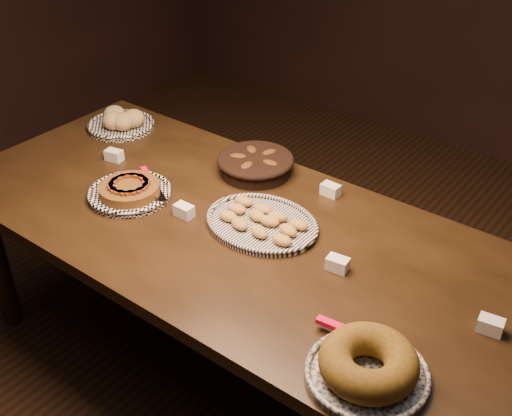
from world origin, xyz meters
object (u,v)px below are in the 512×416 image
Objects in this scene: buffet_table at (249,249)px; bundt_cake_plate at (368,366)px; madeleine_platter at (262,222)px; apple_tart_plate at (130,191)px.

bundt_cake_plate reaches higher than buffet_table.
madeleine_platter is (0.02, 0.05, 0.09)m from buffet_table.
buffet_table is 7.45× the size of apple_tart_plate.
buffet_table is 0.52m from apple_tart_plate.
bundt_cake_plate is (0.64, -0.38, 0.03)m from madeleine_platter.
buffet_table is at bearing -84.56° from madeleine_platter.
apple_tart_plate is 0.86× the size of bundt_cake_plate.
bundt_cake_plate reaches higher than madeleine_platter.
apple_tart_plate reaches higher than madeleine_platter.
apple_tart_plate is 1.18m from bundt_cake_plate.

